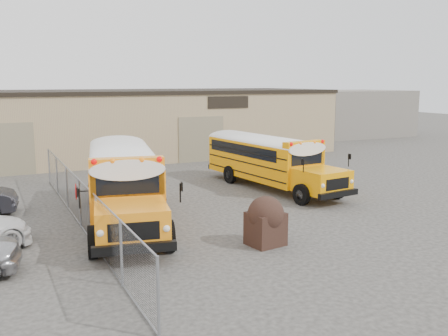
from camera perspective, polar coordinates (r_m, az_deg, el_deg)
name	(u,v)px	position (r m, az deg, el deg)	size (l,w,h in m)	color
ground	(263,227)	(18.48, 4.46, -6.77)	(120.00, 120.00, 0.00)	#312F2D
warehouse	(122,123)	(36.50, -11.57, 5.10)	(30.20, 10.20, 4.67)	#9B7D60
chainlink_fence	(80,203)	(19.02, -16.15, -3.85)	(0.07, 18.07, 1.81)	gray
distant_building_right	(350,113)	(51.37, 14.23, 6.14)	(10.00, 8.00, 4.40)	gray
school_bus_left	(116,155)	(25.34, -12.19, 1.47)	(4.32, 10.19, 2.90)	orange
school_bus_right	(212,146)	(29.59, -1.42, 2.58)	(3.25, 9.22, 2.64)	#FB9C04
tarp_bundle	(266,220)	(16.35, 4.79, -5.95)	(1.22, 1.20, 1.63)	black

